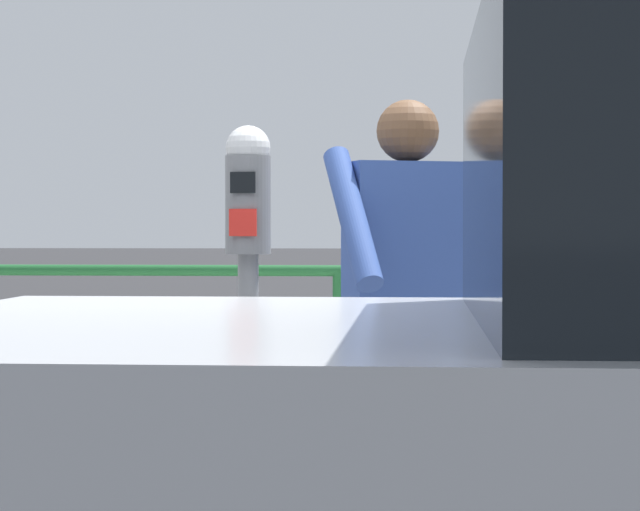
{
  "coord_description": "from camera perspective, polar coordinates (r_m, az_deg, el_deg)",
  "views": [
    {
      "loc": [
        0.4,
        -3.8,
        1.31
      ],
      "look_at": [
        0.09,
        0.39,
        1.22
      ],
      "focal_mm": 71.58,
      "sensor_mm": 36.0,
      "label": 1
    }
  ],
  "objects": [
    {
      "name": "background_railing",
      "position": [
        6.86,
        0.82,
        -2.7
      ],
      "size": [
        24.06,
        0.06,
        0.99
      ],
      "color": "#1E602D",
      "rests_on": "sidewalk_curb"
    },
    {
      "name": "pedestrian_at_meter",
      "position": [
        4.46,
        3.97,
        -2.1
      ],
      "size": [
        0.59,
        0.65,
        1.63
      ],
      "rotation": [
        0.0,
        0.0,
        -2.79
      ],
      "color": "#1E233F",
      "rests_on": "sidewalk_curb"
    },
    {
      "name": "parking_meter",
      "position": [
        4.27,
        -3.23,
        -0.32
      ],
      "size": [
        0.15,
        0.17,
        1.53
      ],
      "rotation": [
        0.0,
        0.0,
        3.05
      ],
      "color": "slate",
      "rests_on": "sidewalk_curb"
    }
  ]
}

